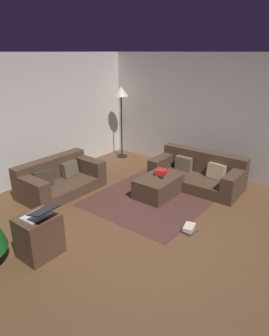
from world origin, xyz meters
TOP-DOWN VIEW (x-y plane):
  - ground_plane at (0.00, 0.00)m, footprint 6.40×6.40m
  - rear_partition at (0.00, 3.14)m, footprint 6.40×0.12m
  - corner_partition at (3.14, 0.00)m, footprint 0.12×6.40m
  - couch_left at (0.27, 2.24)m, footprint 1.61×0.90m
  - couch_right at (2.25, 0.21)m, footprint 0.94×1.84m
  - ottoman at (1.33, 0.59)m, footprint 0.93×0.61m
  - gift_box at (1.45, 0.62)m, footprint 0.24×0.24m
  - tv_remote at (1.34, 0.56)m, footprint 0.11×0.17m
  - side_table at (-1.19, 0.84)m, footprint 0.52×0.44m
  - laptop at (-1.18, 0.78)m, footprint 0.36×0.43m
  - book_stack at (0.57, -0.50)m, footprint 0.28×0.22m
  - corner_lamp at (2.65, 2.63)m, footprint 0.36×0.36m
  - area_rug at (1.33, 0.59)m, footprint 2.60×2.00m

SIDE VIEW (x-z plane):
  - ground_plane at x=0.00m, z-range 0.00..0.00m
  - area_rug at x=1.33m, z-range 0.00..0.01m
  - book_stack at x=0.57m, z-range 0.00..0.09m
  - ottoman at x=1.33m, z-range 0.00..0.37m
  - couch_right at x=2.25m, z-range -0.08..0.59m
  - couch_left at x=0.27m, z-range -0.06..0.58m
  - side_table at x=-1.19m, z-range 0.00..0.59m
  - tv_remote at x=1.34m, z-range 0.37..0.39m
  - gift_box at x=1.45m, z-range 0.37..0.49m
  - laptop at x=-1.18m, z-range 0.56..0.74m
  - rear_partition at x=0.00m, z-range 0.00..2.60m
  - corner_partition at x=3.14m, z-range 0.00..2.60m
  - corner_lamp at x=2.65m, z-range 0.64..2.45m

